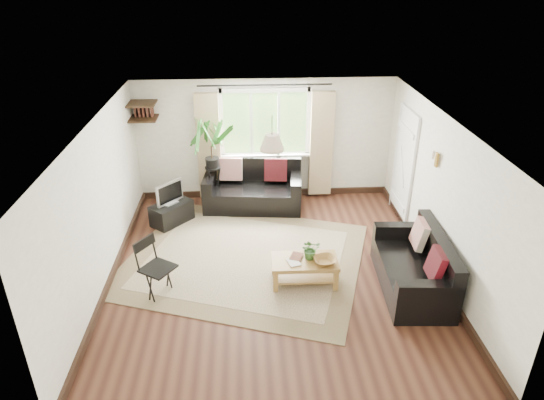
{
  "coord_description": "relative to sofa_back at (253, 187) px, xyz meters",
  "views": [
    {
      "loc": [
        -0.39,
        -6.28,
        4.4
      ],
      "look_at": [
        0.0,
        0.4,
        1.05
      ],
      "focal_mm": 32.0,
      "sensor_mm": 36.0,
      "label": 1
    }
  ],
  "objects": [
    {
      "name": "door",
      "position": [
        2.73,
        -0.53,
        0.56
      ],
      "size": [
        0.06,
        0.96,
        2.06
      ],
      "primitive_type": "cube",
      "color": "silver",
      "rests_on": "wall_right"
    },
    {
      "name": "sofa_back",
      "position": [
        0.0,
        0.0,
        0.0
      ],
      "size": [
        1.94,
        1.1,
        0.87
      ],
      "primitive_type": null,
      "rotation": [
        0.0,
        0.0,
        -0.1
      ],
      "color": "black",
      "rests_on": "floor"
    },
    {
      "name": "palm_stand",
      "position": [
        -0.76,
        0.12,
        0.44
      ],
      "size": [
        0.85,
        0.85,
        1.76
      ],
      "primitive_type": null,
      "rotation": [
        0.0,
        0.0,
        0.28
      ],
      "color": "black",
      "rests_on": "floor"
    },
    {
      "name": "floor",
      "position": [
        0.26,
        -2.23,
        -0.44
      ],
      "size": [
        5.5,
        5.5,
        0.0
      ],
      "primitive_type": "plane",
      "color": "#331811",
      "rests_on": "ground"
    },
    {
      "name": "wall_sconce",
      "position": [
        2.69,
        -1.93,
        1.3
      ],
      "size": [
        0.12,
        0.12,
        0.28
      ],
      "primitive_type": null,
      "color": "beige",
      "rests_on": "wall_right"
    },
    {
      "name": "sofa_right",
      "position": [
        2.27,
        -2.75,
        -0.03
      ],
      "size": [
        1.78,
        0.97,
        0.82
      ],
      "primitive_type": null,
      "rotation": [
        0.0,
        0.0,
        -1.63
      ],
      "color": "black",
      "rests_on": "floor"
    },
    {
      "name": "wall_back",
      "position": [
        0.26,
        0.52,
        0.76
      ],
      "size": [
        5.0,
        0.02,
        2.4
      ],
      "primitive_type": "cube",
      "color": "white",
      "rests_on": "floor"
    },
    {
      "name": "book_a",
      "position": [
        0.46,
        -2.62,
        -0.03
      ],
      "size": [
        0.22,
        0.26,
        0.02
      ],
      "primitive_type": "imported",
      "rotation": [
        0.0,
        0.0,
        0.29
      ],
      "color": "silver",
      "rests_on": "coffee_table"
    },
    {
      "name": "wall_left",
      "position": [
        -2.24,
        -2.23,
        0.76
      ],
      "size": [
        0.02,
        5.5,
        2.4
      ],
      "primitive_type": "cube",
      "color": "white",
      "rests_on": "floor"
    },
    {
      "name": "rug",
      "position": [
        -0.19,
        -1.85,
        -0.43
      ],
      "size": [
        4.48,
        4.15,
        0.02
      ],
      "primitive_type": "cube",
      "rotation": [
        0.0,
        0.0,
        -0.32
      ],
      "color": "beige",
      "rests_on": "floor"
    },
    {
      "name": "wall_front",
      "position": [
        0.26,
        -4.98,
        0.76
      ],
      "size": [
        5.0,
        0.02,
        2.4
      ],
      "primitive_type": "cube",
      "color": "white",
      "rests_on": "floor"
    },
    {
      "name": "wall_right",
      "position": [
        2.76,
        -2.23,
        0.76
      ],
      "size": [
        0.02,
        5.5,
        2.4
      ],
      "primitive_type": "cube",
      "color": "white",
      "rests_on": "floor"
    },
    {
      "name": "sill_plant",
      "position": [
        0.51,
        0.4,
        0.63
      ],
      "size": [
        0.14,
        0.1,
        0.27
      ],
      "primitive_type": "imported",
      "color": "#2D6023",
      "rests_on": "window"
    },
    {
      "name": "coffee_table",
      "position": [
        0.71,
        -2.54,
        -0.24
      ],
      "size": [
        0.99,
        0.55,
        0.4
      ],
      "primitive_type": null,
      "rotation": [
        0.0,
        0.0,
        -0.01
      ],
      "color": "brown",
      "rests_on": "floor"
    },
    {
      "name": "folding_chair",
      "position": [
        -1.41,
        -2.71,
        0.0
      ],
      "size": [
        0.63,
        0.63,
        0.88
      ],
      "primitive_type": null,
      "rotation": [
        0.0,
        0.0,
        0.98
      ],
      "color": "black",
      "rests_on": "floor"
    },
    {
      "name": "tv",
      "position": [
        -1.51,
        -0.56,
        0.18
      ],
      "size": [
        0.53,
        0.55,
        0.44
      ],
      "primitive_type": null,
      "rotation": [
        0.0,
        0.0,
        0.83
      ],
      "color": "#A5A5AA",
      "rests_on": "tv_stand"
    },
    {
      "name": "window",
      "position": [
        0.26,
        0.48,
        1.11
      ],
      "size": [
        2.5,
        0.16,
        2.16
      ],
      "primitive_type": null,
      "color": "white",
      "rests_on": "wall_back"
    },
    {
      "name": "corner_shelf",
      "position": [
        -1.99,
        0.27,
        1.45
      ],
      "size": [
        0.5,
        0.5,
        0.34
      ],
      "primitive_type": null,
      "color": "black",
      "rests_on": "wall_back"
    },
    {
      "name": "bowl",
      "position": [
        0.99,
        -2.63,
        0.0
      ],
      "size": [
        0.38,
        0.38,
        0.08
      ],
      "primitive_type": "imported",
      "rotation": [
        0.0,
        0.0,
        0.22
      ],
      "color": "olive",
      "rests_on": "coffee_table"
    },
    {
      "name": "table_plant",
      "position": [
        0.8,
        -2.49,
        0.12
      ],
      "size": [
        0.32,
        0.29,
        0.31
      ],
      "primitive_type": "imported",
      "rotation": [
        0.0,
        0.0,
        0.18
      ],
      "color": "#305A24",
      "rests_on": "coffee_table"
    },
    {
      "name": "book_b",
      "position": [
        0.51,
        -2.43,
        -0.02
      ],
      "size": [
        0.24,
        0.28,
        0.02
      ],
      "primitive_type": "imported",
      "rotation": [
        0.0,
        0.0,
        -0.37
      ],
      "color": "brown",
      "rests_on": "coffee_table"
    },
    {
      "name": "pendant_lamp",
      "position": [
        0.26,
        -1.83,
        1.61
      ],
      "size": [
        0.36,
        0.36,
        0.54
      ],
      "primitive_type": null,
      "color": "beige",
      "rests_on": "ceiling"
    },
    {
      "name": "ceiling",
      "position": [
        0.26,
        -2.23,
        1.96
      ],
      "size": [
        5.5,
        5.5,
        0.0
      ],
      "primitive_type": "plane",
      "rotation": [
        3.14,
        0.0,
        0.0
      ],
      "color": "white",
      "rests_on": "floor"
    },
    {
      "name": "tv_stand",
      "position": [
        -1.51,
        -0.56,
        -0.24
      ],
      "size": [
        0.81,
        0.83,
        0.4
      ],
      "primitive_type": "cube",
      "rotation": [
        0.0,
        0.0,
        0.83
      ],
      "color": "black",
      "rests_on": "floor"
    }
  ]
}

